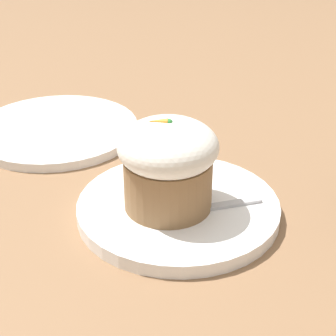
# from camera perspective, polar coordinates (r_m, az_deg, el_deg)

# --- Properties ---
(ground_plane) EXTENTS (4.00, 4.00, 0.00)m
(ground_plane) POSITION_cam_1_polar(r_m,az_deg,el_deg) (0.65, 1.04, -4.69)
(ground_plane) COLOR #846042
(dessert_plate) EXTENTS (0.23, 0.23, 0.02)m
(dessert_plate) POSITION_cam_1_polar(r_m,az_deg,el_deg) (0.64, 1.05, -4.10)
(dessert_plate) COLOR white
(dessert_plate) RESTS_ON ground_plane
(carrot_cake) EXTENTS (0.11, 0.11, 0.11)m
(carrot_cake) POSITION_cam_1_polar(r_m,az_deg,el_deg) (0.61, -0.00, 0.52)
(carrot_cake) COLOR olive
(carrot_cake) RESTS_ON dessert_plate
(spoon) EXTENTS (0.12, 0.07, 0.01)m
(spoon) POSITION_cam_1_polar(r_m,az_deg,el_deg) (0.62, 2.19, -4.09)
(spoon) COLOR #B7B7BC
(spoon) RESTS_ON dessert_plate
(side_plate) EXTENTS (0.24, 0.24, 0.01)m
(side_plate) POSITION_cam_1_polar(r_m,az_deg,el_deg) (0.85, -11.31, 3.86)
(side_plate) COLOR white
(side_plate) RESTS_ON ground_plane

